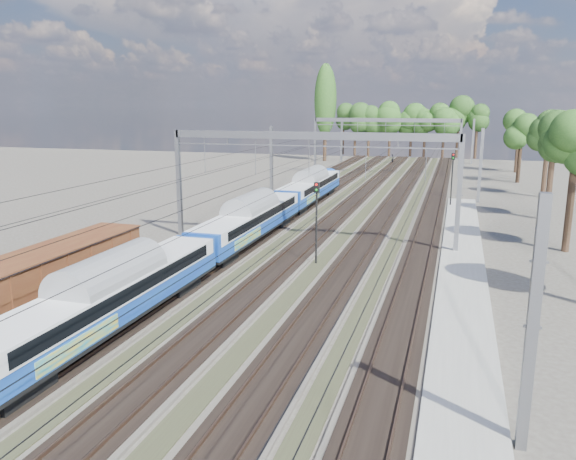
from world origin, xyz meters
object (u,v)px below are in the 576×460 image
(signal_near, at_px, (316,213))
(emu_train, at_px, (249,216))
(worker, at_px, (393,159))
(freight_boxcar, at_px, (48,278))
(signal_far, at_px, (452,173))

(signal_near, bearing_deg, emu_train, 156.12)
(emu_train, height_order, worker, emu_train)
(freight_boxcar, bearing_deg, emu_train, 75.91)
(emu_train, xyz_separation_m, worker, (3.82, 67.61, -1.43))
(worker, bearing_deg, signal_near, -177.10)
(freight_boxcar, height_order, signal_far, signal_far)
(emu_train, distance_m, signal_near, 7.75)
(signal_far, bearing_deg, freight_boxcar, -104.50)
(signal_near, bearing_deg, worker, 99.50)
(signal_near, bearing_deg, signal_far, 78.78)
(freight_boxcar, xyz_separation_m, worker, (8.33, 85.54, -1.22))
(emu_train, relative_size, freight_boxcar, 4.24)
(emu_train, height_order, signal_far, signal_far)
(signal_far, bearing_deg, worker, 115.92)
(signal_near, height_order, signal_far, signal_far)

